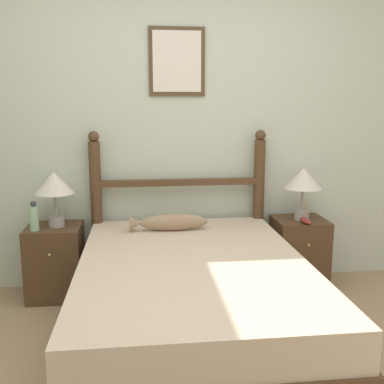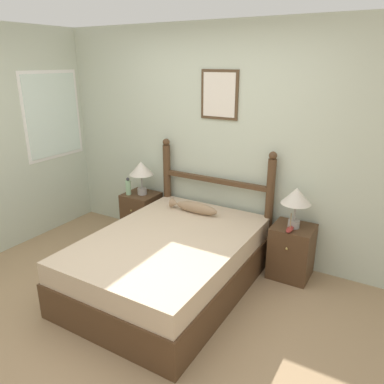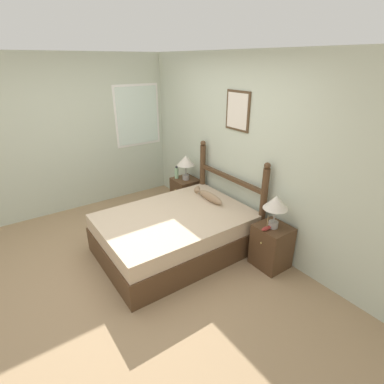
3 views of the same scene
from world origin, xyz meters
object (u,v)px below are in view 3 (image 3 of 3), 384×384
Objects in this scene: bottle at (177,173)px; model_boat at (267,228)px; bed at (176,233)px; table_lamp_left at (186,162)px; fish_pillow at (209,196)px; nightstand_left at (185,194)px; nightstand_right at (271,246)px; table_lamp_right at (276,204)px.

bottle is 1.17× the size of model_boat.
table_lamp_left reaches higher than bed.
table_lamp_left is at bearing 168.84° from fish_pillow.
nightstand_left is at bearing 140.20° from bed.
model_boat reaches higher than nightstand_right.
nightstand_right is (1.95, 0.00, 0.00)m from nightstand_left.
fish_pillow is (0.87, -0.17, 0.33)m from nightstand_left.
nightstand_left is 1.00× the size of nightstand_right.
nightstand_right is at bearing 92.38° from table_lamp_right.
nightstand_left is at bearing 179.44° from table_lamp_right.
bottle is at bearing 179.32° from model_boat.
table_lamp_right is 1.12m from fish_pillow.
bed is at bearing -33.26° from bottle.
nightstand_right is 0.33m from model_boat.
bed is 1.39m from table_lamp_left.
nightstand_right is (0.97, 0.81, 0.01)m from bed.
bottle is (-2.06, -0.08, -0.22)m from table_lamp_right.
table_lamp_left is (-1.92, -0.00, 0.60)m from nightstand_right.
bed is 4.71× the size of table_lamp_right.
fish_pillow is (0.98, -0.07, -0.05)m from bottle.
nightstand_left is at bearing 40.49° from bottle.
fish_pillow is (-1.07, -0.05, 0.03)m from model_boat.
table_lamp_left is 1.94m from model_boat.
bed is 1.40m from table_lamp_right.
fish_pillow is at bearing -171.15° from nightstand_right.
nightstand_left is 1.97m from model_boat.
bottle is at bearing -177.29° from nightstand_right.
table_lamp_right is 2.23× the size of model_boat.
fish_pillow is (0.84, -0.17, -0.27)m from table_lamp_left.
table_lamp_right is at bearing 7.84° from fish_pillow.
table_lamp_left is 2.23× the size of model_boat.
nightstand_left is 0.41m from bottle.
nightstand_left is 2.97× the size of model_boat.
fish_pillow is at bearing 99.24° from bed.
fish_pillow is at bearing -10.93° from nightstand_left.
table_lamp_right is (0.98, 0.79, 0.61)m from bed.
table_lamp_left is at bearing 139.48° from bed.
model_boat reaches higher than fish_pillow.
model_boat is (-0.01, -0.10, -0.29)m from table_lamp_right.
model_boat is at bearing -3.60° from nightstand_left.
nightstand_right is at bearing 0.05° from table_lamp_left.
model_boat is at bearing 2.44° from fish_pillow.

